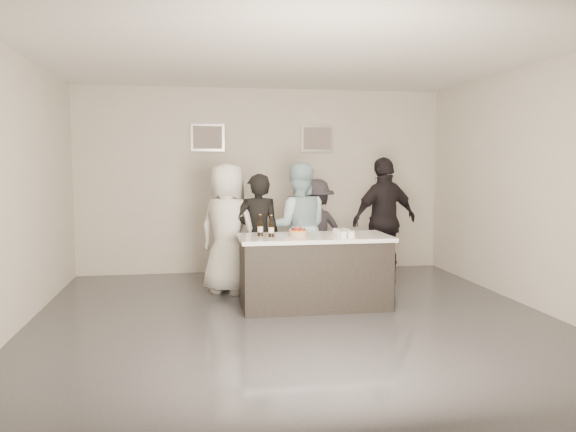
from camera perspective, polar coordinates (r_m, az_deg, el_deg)
The scene contains 19 objects.
floor at distance 6.55m, azimuth 0.73°, elevation -10.48°, with size 6.00×6.00×0.00m, color #3D3D42.
ceiling at distance 6.42m, azimuth 0.76°, elevation 16.25°, with size 6.00×6.00×0.00m, color white.
wall_back at distance 9.27m, azimuth -2.54°, elevation 3.59°, with size 6.00×0.04×3.00m, color beige.
wall_front at distance 3.40m, azimuth 9.71°, elevation 0.38°, with size 6.00×0.04×3.00m, color beige.
wall_left at distance 6.49m, azimuth -26.34°, elevation 2.26°, with size 0.04×6.00×3.00m, color beige.
wall_right at distance 7.45m, azimuth 24.13°, elevation 2.68°, with size 0.04×6.00×3.00m, color beige.
picture_left at distance 9.18m, azimuth -8.17°, elevation 7.89°, with size 0.54×0.04×0.44m, color #B2B2B7.
picture_right at distance 9.40m, azimuth 2.97°, elevation 7.88°, with size 0.54×0.04×0.44m, color #B2B2B7.
bar_counter at distance 7.01m, azimuth 2.70°, elevation -5.64°, with size 1.86×0.86×0.90m, color white.
cake at distance 6.87m, azimuth 1.04°, elevation -1.75°, with size 0.23×0.23×0.07m, color orange.
beer_bottle_a at distance 6.87m, azimuth -2.84°, elevation -0.97°, with size 0.07×0.07×0.26m, color black.
beer_bottle_b at distance 6.78m, azimuth -1.72°, elevation -1.06°, with size 0.07×0.07×0.26m, color black.
tumbler_cluster at distance 6.92m, azimuth 5.68°, elevation -1.71°, with size 0.19×0.40×0.08m, color orange.
candles at distance 6.63m, azimuth 0.77°, elevation -2.31°, with size 0.24×0.08×0.01m, color pink.
person_main_black at distance 7.63m, azimuth -3.09°, elevation -1.88°, with size 0.60×0.40×1.65m, color black.
person_main_blue at distance 7.81m, azimuth 1.07°, elevation -1.17°, with size 0.87×0.68×1.80m, color #ABD2E0.
person_guest_left at distance 7.73m, azimuth -6.14°, elevation -1.30°, with size 0.87×0.57×1.79m, color silver.
person_guest_right at distance 8.48m, azimuth 9.77°, elevation -0.44°, with size 1.10×0.46×1.88m, color black.
person_guest_back at distance 8.35m, azimuth 2.77°, elevation -1.57°, with size 1.01×0.58×1.56m, color #2A2830.
Camera 1 is at (-1.11, -6.20, 1.79)m, focal length 35.00 mm.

